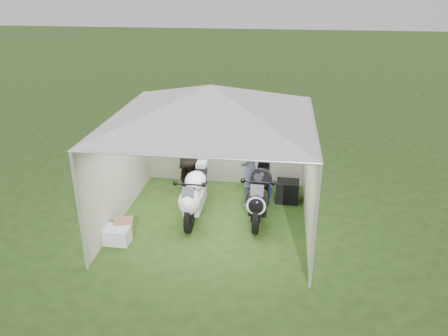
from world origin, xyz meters
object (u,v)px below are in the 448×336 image
Objects in this scene: motorcycle_black at (260,192)px; person_dark_jacket at (189,157)px; person_blue_jacket at (250,169)px; equipment_box at (287,191)px; crate_0 at (118,235)px; canopy_tent at (211,106)px; crate_1 at (124,227)px; paddock_stand at (263,190)px; motorcycle_white at (194,194)px.

person_dark_jacket is (-1.79, 1.11, 0.29)m from motorcycle_black.
person_blue_jacket is (1.53, -0.55, -0.01)m from person_dark_jacket.
equipment_box reaches higher than crate_0.
canopy_tent is 2.55× the size of motorcycle_black.
crate_1 is (-2.71, -1.11, -0.44)m from motorcycle_black.
person_blue_jacket is 3.65× the size of crate_0.
motorcycle_black is 2.13m from person_dark_jacket.
motorcycle_black is at bearing -92.30° from paddock_stand.
canopy_tent is at bearing -162.59° from motorcycle_black.
equipment_box is at bearing -170.01° from person_dark_jacket.
crate_1 is (-1.71, -0.84, -2.41)m from canopy_tent.
person_dark_jacket reaches higher than crate_1.
canopy_tent reaches higher than equipment_box.
crate_1 is at bearing -153.92° from canopy_tent.
person_dark_jacket is 2.51m from equipment_box.
motorcycle_white is 1.42m from motorcycle_black.
person_blue_jacket is at bearing 38.41° from crate_0.
person_blue_jacket reaches higher than motorcycle_black.
crate_0 is at bearing -146.97° from canopy_tent.
person_dark_jacket is at bearing 150.48° from motorcycle_black.
crate_1 is (-3.32, -1.93, -0.10)m from equipment_box.
canopy_tent reaches higher than paddock_stand.
equipment_box is (1.61, 1.09, -2.31)m from canopy_tent.
motorcycle_white is 2.28m from equipment_box.
motorcycle_white is at bearing -40.07° from person_blue_jacket.
paddock_stand is 3.47m from crate_1.
crate_1 is at bearing -155.47° from motorcycle_black.
equipment_box is at bearing 26.55° from motorcycle_white.
crate_0 reaches higher than paddock_stand.
paddock_stand is 1.98m from person_dark_jacket.
equipment_box is 1.41× the size of crate_1.
motorcycle_black is at bearing 165.02° from person_dark_jacket.
motorcycle_white is 1.18× the size of person_blue_jacket.
person_blue_jacket is (-0.30, -0.44, 0.73)m from paddock_stand.
motorcycle_black is 1.25× the size of person_blue_jacket.
motorcycle_black is 1.24× the size of person_dark_jacket.
canopy_tent is 3.18× the size of person_blue_jacket.
canopy_tent reaches higher than crate_1.
person_blue_jacket reaches higher than motorcycle_white.
canopy_tent is 10.79× the size of equipment_box.
person_blue_jacket is at bearing 33.36° from motorcycle_white.
paddock_stand is 3.68m from crate_0.
motorcycle_white is 1.64m from crate_1.
paddock_stand is (1.45, 1.20, -0.42)m from motorcycle_white.
motorcycle_white is at bearing 34.99° from crate_1.
canopy_tent is 2.02m from person_blue_jacket.
paddock_stand is 0.85× the size of crate_0.
paddock_stand is at bearing 90.00° from motorcycle_black.
person_blue_jacket is at bearing 34.31° from crate_1.
equipment_box reaches higher than paddock_stand.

